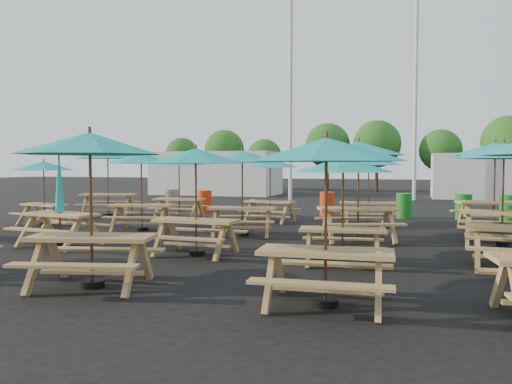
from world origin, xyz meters
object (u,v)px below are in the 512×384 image
(picnic_unit_11, at_px, (270,166))
(picnic_unit_12, at_px, (326,159))
(picnic_unit_8, at_px, (90,152))
(picnic_unit_18, at_px, (504,156))
(picnic_unit_15, at_px, (369,164))
(picnic_unit_9, at_px, (196,162))
(picnic_unit_6, at_px, (141,162))
(waste_bin_1, at_px, (205,201))
(picnic_unit_7, at_px, (179,165))
(picnic_unit_14, at_px, (359,154))
(picnic_unit_3, at_px, (108,157))
(waste_bin_2, at_px, (327,204))
(picnic_unit_19, at_px, (495,154))
(picnic_unit_2, at_px, (44,169))
(picnic_unit_10, at_px, (242,161))
(picnic_unit_13, at_px, (343,170))
(waste_bin_3, at_px, (404,206))
(picnic_unit_5, at_px, (60,205))
(waste_bin_5, at_px, (508,208))
(waste_bin_0, at_px, (172,200))
(waste_bin_4, at_px, (464,207))

(picnic_unit_11, bearing_deg, picnic_unit_12, -60.83)
(picnic_unit_8, height_order, picnic_unit_18, picnic_unit_18)
(picnic_unit_15, bearing_deg, picnic_unit_9, -125.59)
(picnic_unit_6, bearing_deg, waste_bin_1, 83.48)
(picnic_unit_7, height_order, picnic_unit_14, picnic_unit_14)
(picnic_unit_3, distance_m, waste_bin_2, 8.37)
(picnic_unit_14, bearing_deg, picnic_unit_19, 22.36)
(picnic_unit_2, bearing_deg, picnic_unit_18, 12.28)
(picnic_unit_12, height_order, waste_bin_2, picnic_unit_12)
(waste_bin_1, height_order, waste_bin_2, same)
(picnic_unit_7, distance_m, picnic_unit_9, 7.14)
(picnic_unit_10, distance_m, waste_bin_2, 6.40)
(picnic_unit_13, xyz_separation_m, waste_bin_3, (0.95, 9.11, -1.35))
(picnic_unit_5, distance_m, waste_bin_2, 10.23)
(picnic_unit_3, xyz_separation_m, picnic_unit_11, (6.25, 0.01, -0.33))
(waste_bin_5, bearing_deg, waste_bin_3, -178.94)
(picnic_unit_12, bearing_deg, waste_bin_0, 121.43)
(picnic_unit_15, bearing_deg, picnic_unit_2, -173.20)
(picnic_unit_12, relative_size, picnic_unit_18, 0.91)
(waste_bin_0, distance_m, waste_bin_2, 6.65)
(picnic_unit_12, bearing_deg, picnic_unit_8, 177.31)
(waste_bin_5, bearing_deg, picnic_unit_10, -140.92)
(picnic_unit_10, height_order, picnic_unit_14, picnic_unit_14)
(waste_bin_3, bearing_deg, picnic_unit_3, -165.52)
(picnic_unit_6, distance_m, picnic_unit_14, 6.22)
(picnic_unit_5, relative_size, picnic_unit_11, 1.03)
(picnic_unit_6, bearing_deg, picnic_unit_14, -12.47)
(picnic_unit_6, xyz_separation_m, picnic_unit_8, (2.81, -6.24, 0.11))
(picnic_unit_9, height_order, picnic_unit_19, picnic_unit_19)
(picnic_unit_8, xyz_separation_m, picnic_unit_14, (3.41, 6.14, 0.08))
(waste_bin_3, bearing_deg, picnic_unit_2, -152.08)
(picnic_unit_6, height_order, picnic_unit_12, picnic_unit_6)
(picnic_unit_14, relative_size, waste_bin_2, 3.29)
(picnic_unit_13, relative_size, picnic_unit_14, 0.73)
(picnic_unit_3, bearing_deg, waste_bin_1, 25.96)
(picnic_unit_12, relative_size, waste_bin_4, 2.54)
(picnic_unit_13, bearing_deg, picnic_unit_2, 153.75)
(picnic_unit_10, bearing_deg, waste_bin_1, 109.35)
(picnic_unit_14, relative_size, waste_bin_0, 3.29)
(picnic_unit_14, xyz_separation_m, waste_bin_0, (-8.43, 6.32, -1.73))
(picnic_unit_5, height_order, picnic_unit_10, picnic_unit_5)
(picnic_unit_10, xyz_separation_m, picnic_unit_19, (6.61, 3.13, 0.23))
(picnic_unit_10, distance_m, picnic_unit_12, 6.89)
(picnic_unit_12, bearing_deg, picnic_unit_19, 66.69)
(picnic_unit_7, xyz_separation_m, picnic_unit_9, (3.49, -6.23, 0.04))
(picnic_unit_8, distance_m, picnic_unit_18, 9.26)
(picnic_unit_7, height_order, waste_bin_1, picnic_unit_7)
(picnic_unit_5, xyz_separation_m, picnic_unit_19, (10.09, 6.09, 1.27))
(picnic_unit_3, relative_size, waste_bin_3, 3.27)
(picnic_unit_6, height_order, picnic_unit_11, picnic_unit_6)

